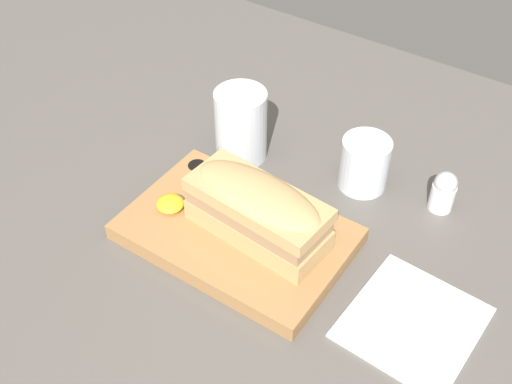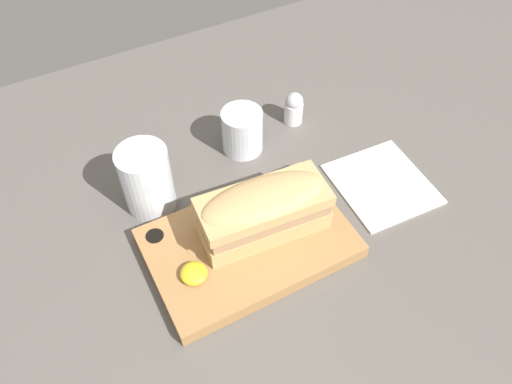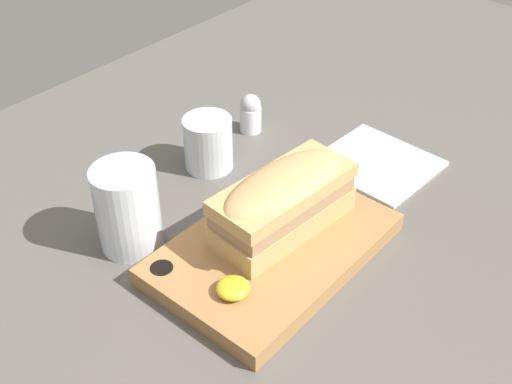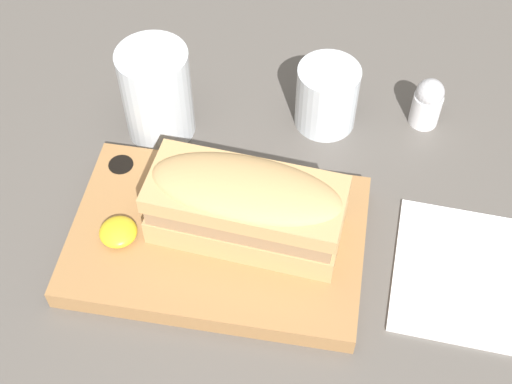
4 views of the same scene
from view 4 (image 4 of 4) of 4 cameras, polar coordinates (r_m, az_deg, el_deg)
dining_table at (r=72.12cm, az=-1.37°, el=-7.53°), size 189.50×121.52×2.00cm
serving_board at (r=72.54cm, az=-3.13°, el=-3.76°), size 29.38×19.26×2.44cm
sandwich at (r=68.06cm, az=-1.15°, el=-0.95°), size 19.31×9.43×8.17cm
mustard_dollop at (r=71.87cm, az=-10.96°, el=-3.15°), size 3.79×3.79×1.52cm
water_glass at (r=80.64cm, az=-7.89°, el=7.47°), size 7.84×7.84×11.27cm
wine_glass at (r=82.05cm, az=5.67°, el=7.43°), size 7.07×7.07×7.88cm
napkin at (r=74.42cm, az=16.57°, el=-6.36°), size 15.37×16.37×0.40cm
salt_shaker at (r=84.18cm, az=13.56°, el=7.00°), size 3.41×3.41×6.30cm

